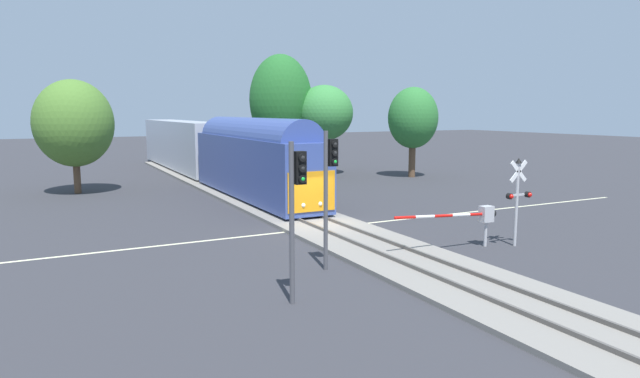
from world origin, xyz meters
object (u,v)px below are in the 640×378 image
Objects in this scene: maple_right_background at (413,118)px; elm_centre_background at (281,100)px; oak_behind_train at (74,123)px; oak_far_right at (324,113)px; crossing_signal_mast at (518,193)px; crossing_gate_near at (477,216)px; traffic_signal_median at (329,177)px; traffic_signal_near_left at (296,196)px; commuter_train at (211,149)px.

elm_centre_background reaches higher than maple_right_background.
oak_behind_train is 18.38m from elm_centre_background.
crossing_signal_mast is at bearing -100.28° from oak_far_right.
crossing_gate_near is 2.10m from crossing_signal_mast.
crossing_gate_near is 29.31m from oak_behind_train.
traffic_signal_median is at bearing -132.31° from maple_right_background.
crossing_signal_mast is 0.48× the size of maple_right_background.
traffic_signal_near_left is 28.46m from oak_behind_train.
crossing_signal_mast is 9.09m from traffic_signal_median.
traffic_signal_median is at bearing -96.76° from commuter_train.
crossing_gate_near is at bearing -96.51° from elm_centre_background.
commuter_train is 10.57× the size of crossing_signal_mast.
maple_right_background is 12.18m from elm_centre_background.
traffic_signal_median is at bearing -74.09° from oak_behind_train.
maple_right_background reaches higher than traffic_signal_median.
oak_behind_train is (-14.43, 25.26, 3.61)m from crossing_gate_near.
crossing_gate_near is 0.49× the size of elm_centre_background.
elm_centre_background reaches higher than commuter_train.
crossing_signal_mast is at bearing -78.14° from commuter_train.
commuter_train is 7.92× the size of traffic_signal_median.
elm_centre_background is at bearing 70.23° from traffic_signal_median.
crossing_signal_mast is 0.47× the size of oak_far_right.
oak_behind_train is (-10.40, -1.81, 2.24)m from commuter_train.
traffic_signal_median is 30.22m from maple_right_background.
commuter_train is at bearing 83.24° from traffic_signal_median.
elm_centre_background is at bearing 83.49° from crossing_gate_near.
traffic_signal_near_left is 0.45× the size of elm_centre_background.
maple_right_background reaches higher than crossing_signal_mast.
oak_behind_train is at bearing -174.01° from oak_far_right.
traffic_signal_near_left is at bearing -101.04° from commuter_train.
traffic_signal_median is 0.47× the size of elm_centre_background.
elm_centre_background is at bearing 143.54° from maple_right_background.
oak_behind_train is at bearing -170.15° from commuter_train.
crossing_signal_mast reaches higher than crossing_gate_near.
oak_behind_train is at bearing 99.29° from traffic_signal_near_left.
crossing_signal_mast is 25.68m from maple_right_background.
commuter_train is 3.72× the size of elm_centre_background.
oak_behind_train reaches higher than crossing_gate_near.
crossing_signal_mast is (5.80, -27.63, -0.40)m from commuter_train.
elm_centre_background is at bearing 13.36° from oak_behind_train.
elm_centre_background is at bearing 67.73° from traffic_signal_near_left.
crossing_gate_near is at bearing -0.03° from traffic_signal_median.
commuter_train is 5.06× the size of oak_behind_train.
oak_behind_train reaches higher than traffic_signal_median.
oak_far_right is at bearing 140.17° from maple_right_background.
oak_behind_train is at bearing 119.73° from crossing_gate_near.
oak_behind_train is 21.42m from oak_far_right.
elm_centre_background is 4.19m from oak_far_right.
traffic_signal_median is 0.64× the size of oak_behind_train.
oak_far_right is (16.71, 30.27, 2.35)m from traffic_signal_near_left.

